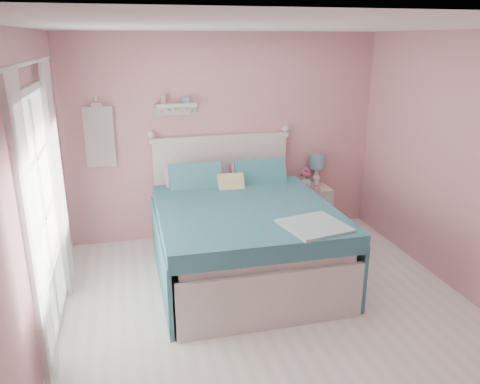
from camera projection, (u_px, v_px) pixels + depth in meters
name	position (u px, v px, depth m)	size (l,w,h in m)	color
floor	(278.00, 323.00, 4.35)	(4.50, 4.50, 0.00)	white
room_shell	(283.00, 157.00, 3.85)	(4.50, 4.50, 4.50)	pink
bed	(242.00, 235.00, 5.20)	(1.83, 2.33, 1.35)	silver
nightstand	(312.00, 208.00, 6.38)	(0.42, 0.42, 0.61)	beige
table_lamp	(317.00, 164.00, 6.32)	(0.21, 0.21, 0.41)	white
vase	(306.00, 181.00, 6.24)	(0.16, 0.16, 0.17)	silver
teacup	(316.00, 188.00, 6.13)	(0.09, 0.09, 0.07)	pink
roses	(306.00, 173.00, 6.20)	(0.14, 0.11, 0.12)	#E14D77
wall_shelf	(176.00, 106.00, 5.68)	(0.50, 0.15, 0.25)	silver
hanging_dress	(99.00, 137.00, 5.57)	(0.34, 0.03, 0.72)	white
french_door	(43.00, 219.00, 3.93)	(0.04, 1.32, 2.16)	silver
curtain_near	(33.00, 242.00, 3.22)	(0.04, 0.40, 2.32)	white
curtain_far	(59.00, 181.00, 4.60)	(0.04, 0.40, 2.32)	white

